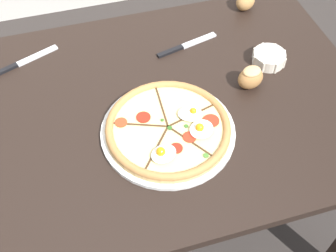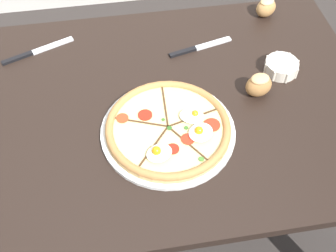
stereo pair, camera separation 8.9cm
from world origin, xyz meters
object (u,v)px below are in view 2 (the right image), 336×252
at_px(bread_piece_mid, 266,7).
at_px(knife_spare, 37,51).
at_px(bread_piece_near, 259,85).
at_px(ramekin_bowl, 281,67).
at_px(pizza, 168,129).
at_px(knife_main, 200,47).
at_px(dining_table, 140,127).

bearing_deg(bread_piece_mid, knife_spare, -175.15).
distance_m(bread_piece_near, bread_piece_mid, 0.40).
bearing_deg(bread_piece_mid, ramekin_bowl, -97.66).
distance_m(bread_piece_mid, knife_spare, 0.81).
bearing_deg(bread_piece_near, pizza, -159.92).
bearing_deg(knife_spare, knife_main, -29.27).
relative_size(ramekin_bowl, bread_piece_mid, 1.19).
xyz_separation_m(bread_piece_mid, knife_spare, (-0.81, -0.07, -0.03)).
bearing_deg(ramekin_bowl, knife_spare, 164.03).
relative_size(dining_table, knife_spare, 6.10).
relative_size(bread_piece_mid, knife_spare, 0.40).
bearing_deg(bread_piece_mid, dining_table, -144.33).
height_order(pizza, ramekin_bowl, pizza).
distance_m(bread_piece_near, knife_spare, 0.73).
distance_m(ramekin_bowl, bread_piece_near, 0.13).
xyz_separation_m(dining_table, knife_spare, (-0.30, 0.29, 0.10)).
bearing_deg(pizza, bread_piece_near, 20.08).
distance_m(ramekin_bowl, bread_piece_mid, 0.29).
bearing_deg(pizza, ramekin_bowl, 25.60).
relative_size(pizza, knife_spare, 1.61).
height_order(knife_main, knife_spare, same).
height_order(ramekin_bowl, knife_main, ramekin_bowl).
distance_m(ramekin_bowl, knife_spare, 0.80).
bearing_deg(knife_main, dining_table, -150.44).
relative_size(dining_table, pizza, 3.79).
bearing_deg(dining_table, pizza, -57.34).
bearing_deg(dining_table, ramekin_bowl, 8.99).
bearing_deg(knife_spare, dining_table, -66.13).
bearing_deg(bread_piece_near, knife_main, 118.90).
distance_m(pizza, ramekin_bowl, 0.44).
relative_size(bread_piece_near, knife_spare, 0.39).
distance_m(pizza, bread_piece_mid, 0.64).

